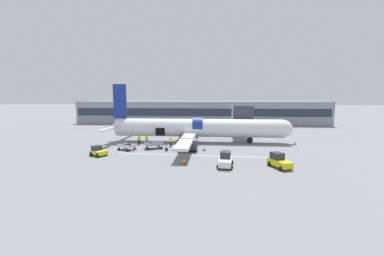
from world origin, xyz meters
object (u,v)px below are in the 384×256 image
Objects in this scene: airplane at (195,128)px; suitcase_on_tarmac_upright at (167,150)px; baggage_tug_mid at (279,161)px; baggage_tug_lead at (98,152)px; baggage_cart_loading at (155,145)px; ground_crew_driver at (171,142)px; ground_crew_loader_a at (147,140)px; baggage_cart_queued at (127,147)px; ground_crew_loader_b at (139,139)px; baggage_tug_rear at (225,160)px.

airplane is 60.08× the size of suitcase_on_tarmac_upright.
baggage_tug_mid is at bearing -26.09° from suitcase_on_tarmac_upright.
suitcase_on_tarmac_upright is (9.22, 3.80, -0.37)m from baggage_tug_lead.
ground_crew_driver is (2.40, 1.63, 0.31)m from baggage_cart_loading.
ground_crew_loader_a is at bearing 126.73° from baggage_cart_loading.
baggage_tug_lead reaches higher than suitcase_on_tarmac_upright.
baggage_cart_loading is 2.17× the size of ground_crew_loader_a.
airplane is 9.08m from suitcase_on_tarmac_upright.
suitcase_on_tarmac_upright is (-0.09, -3.29, -0.64)m from ground_crew_driver.
ground_crew_loader_a is 3.11× the size of suitcase_on_tarmac_upright.
baggage_cart_queued is (-10.40, -7.61, -2.09)m from airplane.
suitcase_on_tarmac_upright is (-3.96, -7.80, -2.40)m from airplane.
ground_crew_driver is at bearing 144.57° from baggage_tug_mid.
baggage_tug_lead is at bearing -124.92° from baggage_cart_queued.
ground_crew_loader_b is at bearing 81.84° from baggage_cart_queued.
airplane is at bearing 44.41° from baggage_cart_loading.
baggage_tug_lead reaches higher than baggage_cart_loading.
baggage_cart_queued is (-15.18, 7.72, -0.22)m from baggage_tug_rear.
baggage_cart_loading is 3.60m from ground_crew_loader_a.
ground_crew_loader_b reaches higher than baggage_tug_mid.
ground_crew_loader_a reaches higher than baggage_cart_queued.
ground_crew_loader_b is at bearing -177.98° from ground_crew_loader_a.
ground_crew_loader_a is at bearing 134.51° from suitcase_on_tarmac_upright.
baggage_tug_lead is 18.35m from baggage_tug_rear.
airplane is 9.02m from baggage_cart_loading.
baggage_cart_queued is 6.35× the size of suitcase_on_tarmac_upright.
baggage_tug_mid is at bearing -8.42° from baggage_tug_lead.
airplane reaches higher than ground_crew_driver.
suitcase_on_tarmac_upright is (6.43, -0.19, -0.31)m from baggage_cart_queued.
airplane is 20.77× the size of ground_crew_driver.
baggage_cart_queued reaches higher than baggage_cart_loading.
ground_crew_loader_b is 7.38m from suitcase_on_tarmac_upright.
baggage_tug_mid is at bearing -29.57° from ground_crew_loader_b.
baggage_tug_mid reaches higher than baggage_cart_queued.
baggage_tug_rear is 0.89× the size of baggage_cart_loading.
baggage_cart_loading is 2.86m from suitcase_on_tarmac_upright.
baggage_tug_lead is 0.81× the size of baggage_tug_rear.
baggage_tug_rear is at bearing -39.70° from baggage_cart_loading.
ground_crew_loader_a is 0.99× the size of ground_crew_loader_b.
baggage_tug_lead is at bearing 168.29° from baggage_tug_rear.
baggage_tug_lead is 8.80m from baggage_cart_loading.
baggage_tug_lead is at bearing -138.64° from airplane.
airplane is 12.44× the size of baggage_tug_lead.
baggage_tug_mid is (11.16, -15.21, -1.90)m from airplane.
baggage_cart_loading is 2.15× the size of ground_crew_loader_b.
baggage_tug_lead is 8.95m from ground_crew_loader_b.
baggage_cart_loading is (-17.43, 9.06, -0.18)m from baggage_tug_mid.
ground_crew_loader_b reaches higher than baggage_cart_queued.
baggage_cart_queued is at bearing -154.57° from ground_crew_driver.
ground_crew_loader_b is 3.13× the size of suitcase_on_tarmac_upright.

